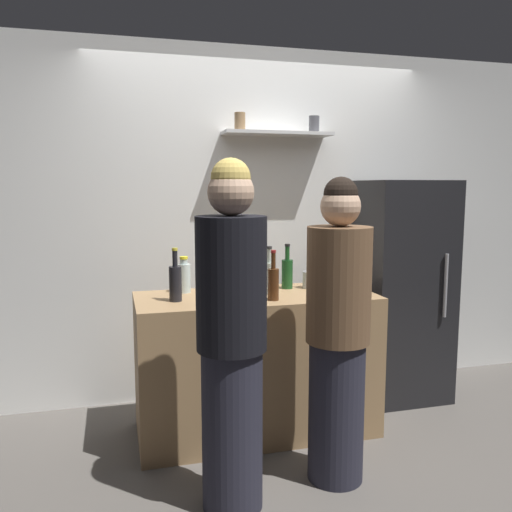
% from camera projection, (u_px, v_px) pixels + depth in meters
% --- Properties ---
extents(ground_plane, '(5.28, 5.28, 0.00)m').
position_uv_depth(ground_plane, '(315.00, 466.00, 3.01)').
color(ground_plane, '#59544F').
extents(back_wall_assembly, '(4.80, 0.32, 2.60)m').
position_uv_depth(back_wall_assembly, '(258.00, 224.00, 4.03)').
color(back_wall_assembly, white).
rests_on(back_wall_assembly, ground).
extents(refrigerator, '(0.62, 0.65, 1.63)m').
position_uv_depth(refrigerator, '(399.00, 289.00, 3.98)').
color(refrigerator, black).
rests_on(refrigerator, ground).
extents(counter, '(1.51, 0.64, 0.90)m').
position_uv_depth(counter, '(256.00, 363.00, 3.40)').
color(counter, '#9E7A51').
rests_on(counter, ground).
extents(baking_pan, '(0.34, 0.24, 0.05)m').
position_uv_depth(baking_pan, '(230.00, 290.00, 3.38)').
color(baking_pan, gray).
rests_on(baking_pan, counter).
extents(utensil_holder, '(0.09, 0.09, 0.22)m').
position_uv_depth(utensil_holder, '(310.00, 279.00, 3.56)').
color(utensil_holder, '#B2B2B7').
rests_on(utensil_holder, counter).
extents(wine_bottle_pale_glass, '(0.07, 0.07, 0.31)m').
position_uv_depth(wine_bottle_pale_glass, '(269.00, 276.00, 3.38)').
color(wine_bottle_pale_glass, '#B2BFB2').
rests_on(wine_bottle_pale_glass, counter).
extents(wine_bottle_green_glass, '(0.08, 0.08, 0.30)m').
position_uv_depth(wine_bottle_green_glass, '(287.00, 272.00, 3.55)').
color(wine_bottle_green_glass, '#19471E').
rests_on(wine_bottle_green_glass, counter).
extents(wine_bottle_dark_glass, '(0.08, 0.08, 0.32)m').
position_uv_depth(wine_bottle_dark_glass, '(175.00, 282.00, 3.15)').
color(wine_bottle_dark_glass, black).
rests_on(wine_bottle_dark_glass, counter).
extents(wine_bottle_amber_glass, '(0.07, 0.07, 0.31)m').
position_uv_depth(wine_bottle_amber_glass, '(273.00, 282.00, 3.18)').
color(wine_bottle_amber_glass, '#472814').
rests_on(wine_bottle_amber_glass, counter).
extents(water_bottle_plastic, '(0.08, 0.08, 0.24)m').
position_uv_depth(water_bottle_plastic, '(184.00, 277.00, 3.41)').
color(water_bottle_plastic, silver).
rests_on(water_bottle_plastic, counter).
extents(person_blonde, '(0.34, 0.34, 1.72)m').
position_uv_depth(person_blonde, '(232.00, 340.00, 2.53)').
color(person_blonde, '#262633').
rests_on(person_blonde, ground).
extents(person_brown_jacket, '(0.34, 0.34, 1.64)m').
position_uv_depth(person_brown_jacket, '(338.00, 335.00, 2.79)').
color(person_brown_jacket, '#262633').
rests_on(person_brown_jacket, ground).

